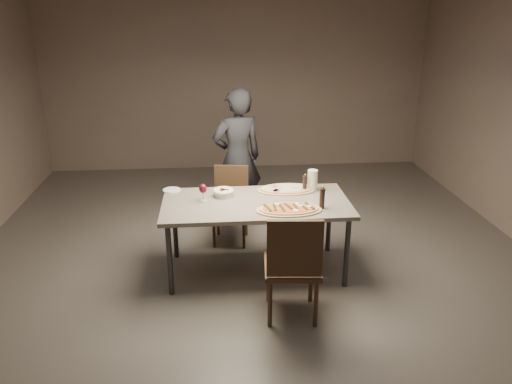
{
  "coord_description": "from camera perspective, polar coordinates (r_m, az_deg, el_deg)",
  "views": [
    {
      "loc": [
        -0.39,
        -4.44,
        2.53
      ],
      "look_at": [
        0.0,
        0.0,
        0.85
      ],
      "focal_mm": 35.0,
      "sensor_mm": 36.0,
      "label": 1
    }
  ],
  "objects": [
    {
      "name": "side_plate",
      "position": [
        5.16,
        -9.61,
        0.22
      ],
      "size": [
        0.18,
        0.18,
        0.01
      ],
      "rotation": [
        0.0,
        0.0,
        -0.21
      ],
      "color": "white",
      "rests_on": "dining_table"
    },
    {
      "name": "pepper_mill_left",
      "position": [
        4.65,
        7.57,
        -0.66
      ],
      "size": [
        0.06,
        0.06,
        0.22
      ],
      "rotation": [
        0.0,
        0.0,
        -0.1
      ],
      "color": "black",
      "rests_on": "dining_table"
    },
    {
      "name": "chair_near",
      "position": [
        4.13,
        4.26,
        -8.03
      ],
      "size": [
        0.5,
        0.5,
        0.98
      ],
      "rotation": [
        0.0,
        0.0,
        -0.09
      ],
      "color": "#3C2819",
      "rests_on": "ground"
    },
    {
      "name": "room",
      "position": [
        4.6,
        0.0,
        6.43
      ],
      "size": [
        7.0,
        7.0,
        7.0
      ],
      "color": "#5A544E",
      "rests_on": "ground"
    },
    {
      "name": "zucchini_pizza",
      "position": [
        4.59,
        3.82,
        -1.96
      ],
      "size": [
        0.61,
        0.34,
        0.05
      ],
      "rotation": [
        0.0,
        0.0,
        0.2
      ],
      "color": "tan",
      "rests_on": "dining_table"
    },
    {
      "name": "diner",
      "position": [
        5.9,
        -2.15,
        3.88
      ],
      "size": [
        0.7,
        0.56,
        1.66
      ],
      "primitive_type": "imported",
      "rotation": [
        0.0,
        0.0,
        3.45
      ],
      "color": "black",
      "rests_on": "ground"
    },
    {
      "name": "oil_dish",
      "position": [
        4.56,
        5.96,
        -2.33
      ],
      "size": [
        0.12,
        0.12,
        0.01
      ],
      "rotation": [
        0.0,
        0.0,
        0.09
      ],
      "color": "white",
      "rests_on": "dining_table"
    },
    {
      "name": "pepper_mill_right",
      "position": [
        5.05,
        5.6,
        0.99
      ],
      "size": [
        0.05,
        0.05,
        0.19
      ],
      "rotation": [
        0.0,
        0.0,
        -0.28
      ],
      "color": "black",
      "rests_on": "dining_table"
    },
    {
      "name": "ham_pizza",
      "position": [
        5.09,
        3.53,
        0.33
      ],
      "size": [
        0.6,
        0.33,
        0.04
      ],
      "rotation": [
        0.0,
        0.0,
        0.08
      ],
      "color": "tan",
      "rests_on": "dining_table"
    },
    {
      "name": "wine_glass",
      "position": [
        4.8,
        -6.09,
        0.33
      ],
      "size": [
        0.08,
        0.08,
        0.17
      ],
      "rotation": [
        0.0,
        0.0,
        -0.08
      ],
      "color": "silver",
      "rests_on": "dining_table"
    },
    {
      "name": "bread_basket",
      "position": [
        4.93,
        -3.75,
        0.0
      ],
      "size": [
        0.21,
        0.21,
        0.07
      ],
      "rotation": [
        0.0,
        0.0,
        -0.04
      ],
      "color": "#F0E4C2",
      "rests_on": "dining_table"
    },
    {
      "name": "dining_table",
      "position": [
        4.82,
        0.0,
        -1.75
      ],
      "size": [
        1.8,
        0.9,
        0.75
      ],
      "color": "slate",
      "rests_on": "ground"
    },
    {
      "name": "chair_far",
      "position": [
        5.6,
        -2.9,
        -0.89
      ],
      "size": [
        0.46,
        0.46,
        0.85
      ],
      "rotation": [
        0.0,
        0.0,
        2.99
      ],
      "color": "#3C2819",
      "rests_on": "ground"
    },
    {
      "name": "carafe",
      "position": [
        5.1,
        6.47,
        1.35
      ],
      "size": [
        0.1,
        0.1,
        0.21
      ],
      "rotation": [
        0.0,
        0.0,
        0.02
      ],
      "color": "silver",
      "rests_on": "dining_table"
    }
  ]
}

